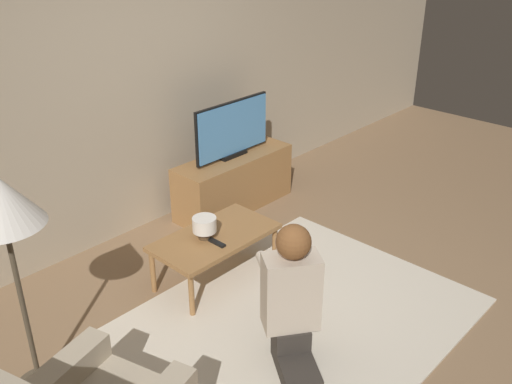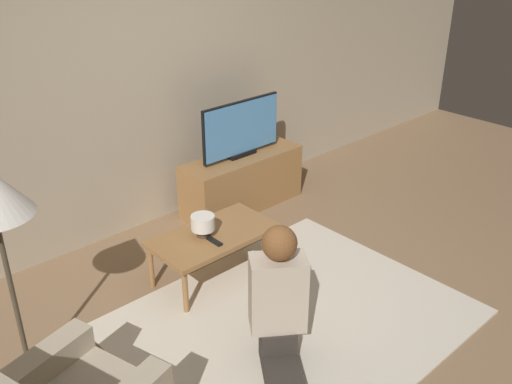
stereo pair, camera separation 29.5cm
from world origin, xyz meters
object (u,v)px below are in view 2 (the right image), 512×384
object	(u,v)px
tv	(241,129)
person_kneeling	(278,296)
coffee_table	(214,238)
table_lamp	(203,224)

from	to	relation	value
tv	person_kneeling	size ratio (longest dim) A/B	0.91
tv	coffee_table	world-z (taller)	tv
tv	person_kneeling	xyz separation A→B (m)	(-1.24, -1.75, -0.29)
tv	person_kneeling	bearing A→B (deg)	-125.45
tv	person_kneeling	world-z (taller)	tv
table_lamp	tv	bearing A→B (deg)	35.39
person_kneeling	table_lamp	distance (m)	1.04
coffee_table	table_lamp	xyz separation A→B (m)	(-0.08, 0.02, 0.14)
tv	coffee_table	distance (m)	1.29
person_kneeling	coffee_table	bearing A→B (deg)	-71.21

